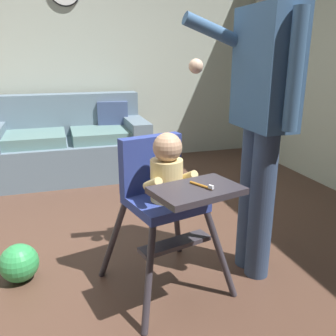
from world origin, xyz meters
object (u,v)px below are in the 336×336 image
Objects in this scene: couch at (70,145)px; toy_ball at (19,263)px; adult_standing at (262,114)px; high_chair at (165,186)px.

couch is 7.35× the size of toy_ball.
adult_standing reaches higher than toy_ball.
adult_standing is (0.56, 0.01, 0.35)m from high_chair.
couch is at bearing -67.51° from adult_standing.
couch is at bearing 176.40° from high_chair.
adult_standing is at bearing -12.37° from toy_ball.
high_chair reaches higher than couch.
high_chair is 0.66m from adult_standing.
adult_standing is 7.57× the size of toy_ball.
high_chair is 0.99m from toy_ball.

